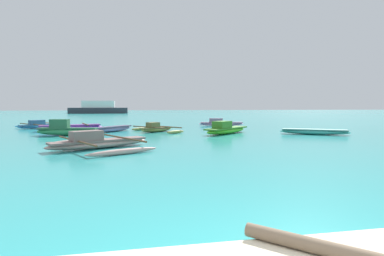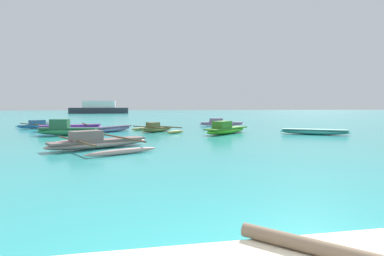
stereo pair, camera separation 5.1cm
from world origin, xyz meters
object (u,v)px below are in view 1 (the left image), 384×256
at_px(distant_ferry, 99,108).
at_px(driftwood_0, 316,246).
at_px(moored_boat_5, 98,142).
at_px(moored_boat_7, 314,131).
at_px(moored_boat_3, 70,127).
at_px(moored_boat_1, 66,130).
at_px(moored_boat_8, 113,129).
at_px(moored_boat_0, 42,125).
at_px(moored_boat_6, 156,129).
at_px(moored_boat_4, 221,123).
at_px(moored_boat_2, 226,129).

bearing_deg(distant_ferry, driftwood_0, -81.40).
bearing_deg(moored_boat_5, moored_boat_7, -11.54).
bearing_deg(moored_boat_3, moored_boat_1, -98.89).
height_order(moored_boat_7, driftwood_0, moored_boat_7).
bearing_deg(moored_boat_5, moored_boat_8, 61.24).
distance_m(moored_boat_1, moored_boat_8, 3.16).
bearing_deg(moored_boat_0, distant_ferry, 50.75).
bearing_deg(moored_boat_6, moored_boat_4, 5.46).
xyz_separation_m(moored_boat_3, driftwood_0, (6.22, -18.52, -0.01)).
bearing_deg(moored_boat_2, distant_ferry, 62.68).
bearing_deg(moored_boat_1, moored_boat_7, 1.93).
bearing_deg(moored_boat_7, moored_boat_6, -170.86).
bearing_deg(distant_ferry, moored_boat_4, -71.66).
bearing_deg(driftwood_0, moored_boat_3, 108.56).
height_order(moored_boat_1, moored_boat_8, moored_boat_1).
xyz_separation_m(moored_boat_0, moored_boat_2, (12.26, -7.05, 0.07)).
height_order(moored_boat_4, distant_ferry, distant_ferry).
distance_m(moored_boat_3, moored_boat_7, 15.55).
distance_m(moored_boat_2, driftwood_0, 14.84).
xyz_separation_m(moored_boat_1, moored_boat_6, (5.12, 1.47, -0.11)).
distance_m(moored_boat_6, moored_boat_7, 9.59).
height_order(moored_boat_5, moored_boat_8, moored_boat_5).
bearing_deg(moored_boat_4, driftwood_0, -97.15).
relative_size(moored_boat_0, moored_boat_2, 1.36).
bearing_deg(moored_boat_6, moored_boat_8, 130.93).
relative_size(moored_boat_4, moored_boat_7, 1.05).
distance_m(moored_boat_0, moored_boat_4, 14.01).
distance_m(moored_boat_8, driftwood_0, 17.46).
xyz_separation_m(moored_boat_8, distant_ferry, (-7.00, 51.38, 0.96)).
bearing_deg(moored_boat_2, moored_boat_5, 175.20).
bearing_deg(moored_boat_6, distant_ferry, 64.11).
bearing_deg(moored_boat_7, driftwood_0, -92.20).
height_order(moored_boat_0, moored_boat_5, moored_boat_5).
xyz_separation_m(moored_boat_1, moored_boat_7, (14.06, -2.00, -0.14)).
height_order(moored_boat_0, driftwood_0, moored_boat_0).
bearing_deg(moored_boat_8, moored_boat_6, -62.30).
distance_m(moored_boat_0, moored_boat_7, 19.14).
xyz_separation_m(moored_boat_0, moored_boat_4, (14.01, 0.22, 0.02)).
height_order(moored_boat_4, moored_boat_6, moored_boat_4).
bearing_deg(moored_boat_6, moored_boat_3, 123.92).
distance_m(moored_boat_5, moored_boat_8, 7.75).
height_order(moored_boat_0, moored_boat_6, moored_boat_6).
relative_size(moored_boat_8, distant_ferry, 0.22).
height_order(moored_boat_3, moored_boat_5, moored_boat_5).
bearing_deg(moored_boat_0, moored_boat_3, -89.61).
bearing_deg(moored_boat_5, distant_ferry, 67.83).
relative_size(moored_boat_0, moored_boat_3, 1.14).
bearing_deg(moored_boat_6, moored_boat_7, -57.74).
height_order(moored_boat_0, moored_boat_8, moored_boat_0).
xyz_separation_m(moored_boat_4, moored_boat_6, (-5.76, -5.18, -0.01)).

